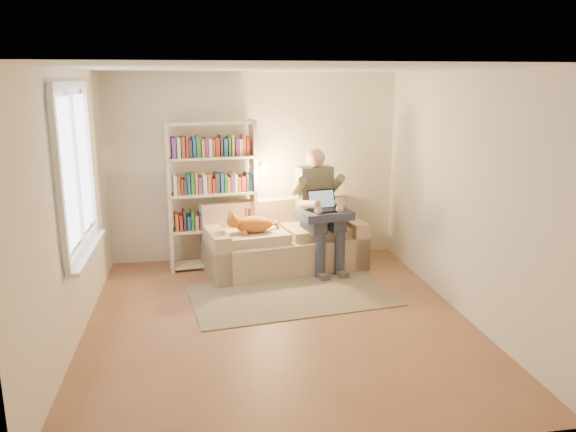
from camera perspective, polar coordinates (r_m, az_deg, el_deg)
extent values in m
plane|color=brown|center=(6.09, -0.96, -10.52)|extent=(4.50, 4.50, 0.00)
cube|color=white|center=(5.55, -1.07, 14.77)|extent=(4.00, 4.50, 0.02)
cube|color=silver|center=(5.74, -21.16, 0.74)|extent=(0.02, 4.50, 2.60)
cube|color=silver|center=(6.28, 17.36, 2.09)|extent=(0.02, 4.50, 2.60)
cube|color=silver|center=(7.87, -3.42, 4.95)|extent=(4.00, 0.02, 2.60)
cube|color=silver|center=(3.55, 4.33, -6.07)|extent=(4.00, 0.02, 2.60)
plane|color=white|center=(5.87, -20.79, 4.52)|extent=(0.00, 1.50, 1.50)
cube|color=white|center=(5.81, -21.36, 12.24)|extent=(0.05, 1.50, 0.08)
cube|color=white|center=(6.03, -20.06, -2.89)|extent=(0.05, 1.50, 0.08)
cube|color=white|center=(5.87, -20.69, 4.53)|extent=(0.04, 0.05, 1.50)
cube|color=white|center=(6.04, -19.65, -3.34)|extent=(0.12, 1.52, 0.04)
cube|color=tan|center=(7.59, -0.38, -3.73)|extent=(2.24, 1.32, 0.44)
cube|color=tan|center=(7.81, -1.30, 0.15)|extent=(2.10, 0.59, 0.45)
cube|color=tan|center=(7.32, -7.38, -3.76)|extent=(0.38, 0.97, 0.63)
cube|color=tan|center=(7.92, 6.07, -2.36)|extent=(0.38, 0.97, 0.63)
cube|color=#C3AD8E|center=(7.32, -3.73, -2.11)|extent=(0.99, 0.78, 0.13)
cube|color=#C3AD8E|center=(7.63, 3.09, -1.45)|extent=(0.99, 0.78, 0.13)
cube|color=#686955|center=(7.58, 2.71, 2.68)|extent=(0.50, 0.33, 0.63)
sphere|color=#D9A880|center=(7.49, 2.81, 5.91)|extent=(0.25, 0.25, 0.25)
cube|color=#2F3342|center=(7.35, 2.58, -0.70)|extent=(0.27, 0.54, 0.19)
cube|color=#2F3342|center=(7.45, 4.53, -0.52)|extent=(0.27, 0.54, 0.19)
cylinder|color=#2F3342|center=(7.23, 3.31, -4.05)|extent=(0.13, 0.13, 0.59)
cylinder|color=#2F3342|center=(7.34, 5.29, -3.81)|extent=(0.13, 0.13, 0.59)
ellipsoid|color=orange|center=(7.25, -3.68, -0.88)|extent=(0.52, 0.34, 0.22)
sphere|color=orange|center=(7.12, -5.73, -0.58)|extent=(0.17, 0.17, 0.17)
cylinder|color=orange|center=(7.38, -1.90, -0.94)|extent=(0.24, 0.09, 0.07)
cube|color=#2B314C|center=(7.37, 4.13, 0.24)|extent=(0.74, 0.65, 0.10)
cube|color=black|center=(7.32, 4.28, 0.64)|extent=(0.42, 0.33, 0.02)
cube|color=black|center=(7.41, 3.88, 1.76)|extent=(0.39, 0.16, 0.25)
plane|color=#8CA5CC|center=(7.41, 3.88, 1.76)|extent=(0.36, 0.17, 0.33)
cube|color=beige|center=(7.48, -12.03, 1.80)|extent=(0.08, 0.30, 1.98)
cube|color=beige|center=(7.65, -3.53, 2.34)|extent=(0.08, 0.30, 1.98)
cube|color=beige|center=(7.79, -7.51, -4.69)|extent=(1.21, 0.45, 0.03)
cube|color=beige|center=(7.65, -7.62, -1.26)|extent=(1.21, 0.45, 0.03)
cube|color=beige|center=(7.54, -7.74, 2.28)|extent=(1.21, 0.45, 0.03)
cube|color=beige|center=(7.46, -7.86, 5.91)|extent=(1.21, 0.45, 0.03)
cube|color=beige|center=(7.41, -7.97, 9.36)|extent=(1.21, 0.45, 0.03)
cube|color=#333338|center=(7.62, -7.65, -0.29)|extent=(1.03, 0.37, 0.24)
cube|color=#1E4C8C|center=(7.51, -7.77, 3.28)|extent=(1.03, 0.37, 0.24)
cube|color=#267233|center=(7.44, -7.89, 6.93)|extent=(1.03, 0.37, 0.24)
cylinder|color=white|center=(7.62, -4.16, 2.78)|extent=(0.11, 0.11, 0.04)
cone|color=white|center=(7.48, -2.70, 4.93)|extent=(0.15, 0.17, 0.16)
cube|color=gray|center=(6.73, 0.33, -8.01)|extent=(2.51, 1.69, 0.01)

